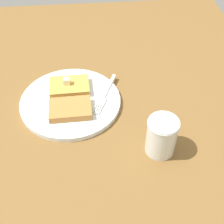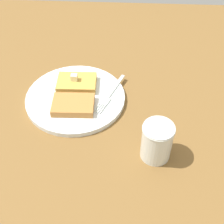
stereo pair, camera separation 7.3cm
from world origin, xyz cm
name	(u,v)px [view 2 (the right image)]	position (x,y,z in cm)	size (l,w,h in cm)	color
table_surface	(68,110)	(0.00, 0.00, 1.28)	(114.79, 114.79, 2.56)	brown
plate	(75,98)	(-2.55, 1.84, 3.29)	(25.92, 25.92, 1.29)	white
toast_slice_left	(77,83)	(-6.75, 1.73, 4.77)	(7.23, 10.34, 1.85)	gold
toast_slice_middle	(73,105)	(1.66, 1.96, 4.77)	(7.23, 10.34, 1.85)	#B7793B
butter_pat_primary	(74,77)	(-6.88, 1.17, 6.56)	(1.72, 1.55, 1.72)	beige
fork	(109,95)	(-3.12, 10.63, 4.02)	(15.31, 7.52, 0.36)	silver
syrup_jar	(157,143)	(14.16, 21.93, 6.70)	(6.92, 6.92, 9.17)	#361409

